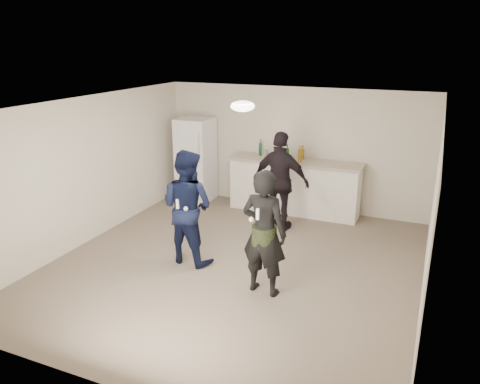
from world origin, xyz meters
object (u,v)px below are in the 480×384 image
at_px(woman, 264,233).
at_px(spectator, 281,182).
at_px(man, 187,207).
at_px(shaker, 266,154).
at_px(counter, 294,187).
at_px(fridge, 196,160).

bearing_deg(woman, spectator, -71.16).
height_order(man, spectator, spectator).
distance_m(shaker, woman, 3.46).
bearing_deg(woman, shaker, -64.36).
bearing_deg(woman, counter, -74.57).
relative_size(counter, man, 1.43).
bearing_deg(spectator, man, 66.76).
relative_size(shaker, woman, 0.10).
bearing_deg(shaker, counter, 1.15).
bearing_deg(counter, man, -107.74).
bearing_deg(man, woman, 169.31).
relative_size(man, spectator, 0.98).
bearing_deg(fridge, woman, -49.06).
xyz_separation_m(woman, spectator, (-0.52, 2.27, 0.03)).
bearing_deg(woman, fridge, -43.22).
height_order(woman, spectator, spectator).
xyz_separation_m(shaker, man, (-0.28, -2.78, -0.27)).
relative_size(counter, shaker, 15.29).
bearing_deg(woman, man, -11.71).
height_order(shaker, spectator, spectator).
distance_m(counter, man, 2.96).
height_order(fridge, shaker, fridge).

